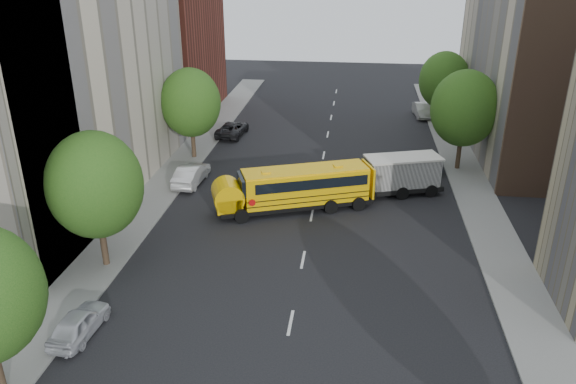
% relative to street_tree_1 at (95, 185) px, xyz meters
% --- Properties ---
extents(ground, '(120.00, 120.00, 0.00)m').
position_rel_street_tree_1_xyz_m(ground, '(11.00, 4.00, -4.95)').
color(ground, black).
rests_on(ground, ground).
extents(sidewalk_left, '(3.00, 80.00, 0.12)m').
position_rel_street_tree_1_xyz_m(sidewalk_left, '(-0.50, 9.00, -4.89)').
color(sidewalk_left, slate).
rests_on(sidewalk_left, ground).
extents(sidewalk_right, '(3.00, 80.00, 0.12)m').
position_rel_street_tree_1_xyz_m(sidewalk_right, '(22.50, 9.00, -4.89)').
color(sidewalk_right, slate).
rests_on(sidewalk_right, ground).
extents(lane_markings, '(0.15, 64.00, 0.01)m').
position_rel_street_tree_1_xyz_m(lane_markings, '(11.00, 14.00, -4.95)').
color(lane_markings, silver).
rests_on(lane_markings, ground).
extents(building_left_cream, '(10.00, 26.00, 20.00)m').
position_rel_street_tree_1_xyz_m(building_left_cream, '(-7.00, 10.00, 5.05)').
color(building_left_cream, beige).
rests_on(building_left_cream, ground).
extents(building_left_redbrick, '(10.00, 15.00, 13.00)m').
position_rel_street_tree_1_xyz_m(building_left_redbrick, '(-7.00, 32.00, 1.55)').
color(building_left_redbrick, maroon).
rests_on(building_left_redbrick, ground).
extents(building_right_far, '(10.00, 22.00, 18.00)m').
position_rel_street_tree_1_xyz_m(building_right_far, '(29.00, 24.00, 4.05)').
color(building_right_far, '#C2B297').
rests_on(building_right_far, ground).
extents(street_tree_1, '(5.12, 5.12, 7.90)m').
position_rel_street_tree_1_xyz_m(street_tree_1, '(0.00, 0.00, 0.00)').
color(street_tree_1, '#38281C').
rests_on(street_tree_1, ground).
extents(street_tree_2, '(4.99, 4.99, 7.71)m').
position_rel_street_tree_1_xyz_m(street_tree_2, '(0.00, 18.00, -0.12)').
color(street_tree_2, '#38281C').
rests_on(street_tree_2, ground).
extents(street_tree_4, '(5.25, 5.25, 8.10)m').
position_rel_street_tree_1_xyz_m(street_tree_4, '(22.00, 18.00, 0.12)').
color(street_tree_4, '#38281C').
rests_on(street_tree_4, ground).
extents(street_tree_5, '(4.86, 4.86, 7.51)m').
position_rel_street_tree_1_xyz_m(street_tree_5, '(22.00, 30.00, -0.25)').
color(street_tree_5, '#38281C').
rests_on(street_tree_5, ground).
extents(school_bus, '(10.70, 5.99, 2.98)m').
position_rel_street_tree_1_xyz_m(school_bus, '(9.66, 8.76, -3.29)').
color(school_bus, black).
rests_on(school_bus, ground).
extents(safari_truck, '(7.06, 4.26, 2.86)m').
position_rel_street_tree_1_xyz_m(safari_truck, '(16.74, 12.31, -3.44)').
color(safari_truck, black).
rests_on(safari_truck, ground).
extents(parked_car_0, '(1.75, 3.87, 1.29)m').
position_rel_street_tree_1_xyz_m(parked_car_0, '(1.40, -6.09, -4.31)').
color(parked_car_0, silver).
rests_on(parked_car_0, ground).
extents(parked_car_1, '(1.86, 4.71, 1.53)m').
position_rel_street_tree_1_xyz_m(parked_car_1, '(1.40, 12.37, -4.19)').
color(parked_car_1, silver).
rests_on(parked_car_1, ground).
extents(parked_car_2, '(2.69, 5.07, 1.36)m').
position_rel_street_tree_1_xyz_m(parked_car_2, '(1.94, 24.53, -4.27)').
color(parked_car_2, black).
rests_on(parked_car_2, ground).
extents(parked_car_4, '(1.82, 3.86, 1.27)m').
position_rel_street_tree_1_xyz_m(parked_car_4, '(19.80, 17.97, -4.31)').
color(parked_car_4, '#35405C').
rests_on(parked_car_4, ground).
extents(parked_car_5, '(1.91, 4.40, 1.41)m').
position_rel_street_tree_1_xyz_m(parked_car_5, '(20.60, 33.55, -4.25)').
color(parked_car_5, '#989993').
rests_on(parked_car_5, ground).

